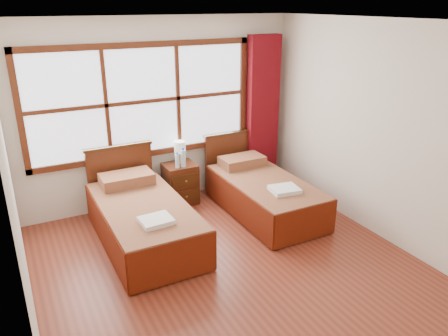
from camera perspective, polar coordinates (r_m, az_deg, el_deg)
floor at (r=4.84m, az=1.84°, el=-13.85°), size 4.50×4.50×0.00m
ceiling at (r=3.98m, az=2.29°, el=18.59°), size 4.50×4.50×0.00m
wall_back at (r=6.21m, az=-8.30°, el=7.10°), size 4.00×0.00×4.00m
wall_left at (r=3.75m, az=-25.70°, el=-4.20°), size 0.00×4.50×4.50m
wall_right at (r=5.46m, az=20.67°, el=4.04°), size 0.00×4.50×4.50m
window at (r=6.06m, az=-10.52°, el=8.55°), size 3.16×0.06×1.56m
curtain at (r=6.80m, az=5.05°, el=7.31°), size 0.50×0.16×2.30m
bed_left at (r=5.43m, az=-10.56°, el=-6.51°), size 0.99×2.01×0.96m
bed_right at (r=6.09m, az=5.07°, el=-3.24°), size 0.94×1.96×0.91m
nightstand at (r=6.35m, az=-5.71°, el=-2.04°), size 0.44×0.44×0.59m
towels_left at (r=4.82m, az=-8.85°, el=-6.80°), size 0.35×0.31×0.05m
towels_right at (r=5.63m, az=7.90°, el=-2.79°), size 0.39×0.35×0.05m
lamp at (r=6.25m, az=-5.78°, el=2.66°), size 0.16×0.16×0.32m
bottle_near at (r=6.09m, az=-6.12°, el=0.96°), size 0.06×0.06×0.23m
bottle_far at (r=6.11m, az=-5.35°, el=1.28°), size 0.07×0.07×0.28m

